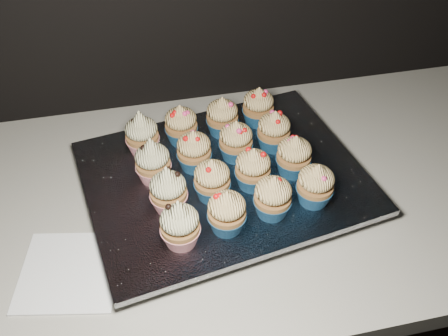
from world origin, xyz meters
name	(u,v)px	position (x,y,z in m)	size (l,w,h in m)	color
cabinet	(296,307)	(0.00, 1.70, 0.43)	(2.40, 0.60, 0.86)	black
worktop	(319,183)	(0.00, 1.70, 0.88)	(2.44, 0.64, 0.04)	beige
napkin	(70,271)	(-0.47, 1.58, 0.90)	(0.15, 0.15, 0.00)	white
baking_tray	(224,183)	(-0.19, 1.71, 0.91)	(0.45, 0.34, 0.02)	black
foil_lining	(224,177)	(-0.19, 1.71, 0.93)	(0.49, 0.38, 0.01)	silver
cupcake_0	(180,225)	(-0.29, 1.57, 0.97)	(0.06, 0.06, 0.10)	red
cupcake_1	(227,212)	(-0.21, 1.59, 0.97)	(0.06, 0.06, 0.08)	navy
cupcake_2	(273,197)	(-0.13, 1.60, 0.97)	(0.06, 0.06, 0.08)	navy
cupcake_3	(315,185)	(-0.05, 1.61, 0.97)	(0.06, 0.06, 0.08)	navy
cupcake_4	(168,191)	(-0.29, 1.65, 0.97)	(0.06, 0.06, 0.10)	red
cupcake_5	(212,180)	(-0.22, 1.66, 0.97)	(0.06, 0.06, 0.08)	navy
cupcake_6	(253,169)	(-0.14, 1.67, 0.97)	(0.06, 0.06, 0.08)	navy
cupcake_7	(294,156)	(-0.06, 1.69, 0.97)	(0.06, 0.06, 0.08)	navy
cupcake_8	(153,162)	(-0.31, 1.72, 0.97)	(0.06, 0.06, 0.10)	red
cupcake_9	(194,151)	(-0.24, 1.74, 0.97)	(0.06, 0.06, 0.08)	navy
cupcake_10	(236,141)	(-0.16, 1.75, 0.97)	(0.06, 0.06, 0.08)	navy
cupcake_11	(274,131)	(-0.08, 1.76, 0.97)	(0.06, 0.06, 0.08)	navy
cupcake_12	(142,134)	(-0.32, 1.80, 0.97)	(0.06, 0.06, 0.10)	red
cupcake_13	(181,125)	(-0.25, 1.82, 0.97)	(0.06, 0.06, 0.08)	navy
cupcake_14	(222,117)	(-0.16, 1.83, 0.97)	(0.06, 0.06, 0.08)	navy
cupcake_15	(258,107)	(-0.09, 1.84, 0.97)	(0.06, 0.06, 0.08)	navy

